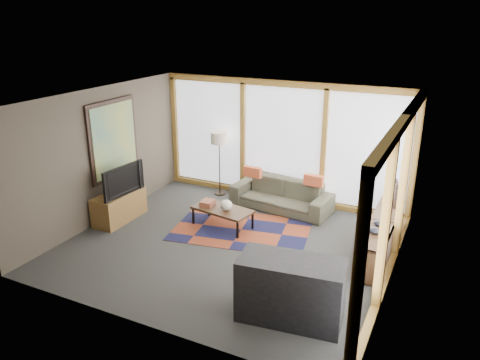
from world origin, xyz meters
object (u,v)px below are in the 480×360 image
at_px(sofa, 281,195).
at_px(bookshelf, 381,236).
at_px(television, 120,180).
at_px(bar_counter, 291,290).
at_px(tv_console, 119,206).
at_px(floor_lamp, 219,164).
at_px(coffee_table, 223,218).

distance_m(sofa, bookshelf, 2.44).
distance_m(television, bar_counter, 4.34).
bearing_deg(sofa, tv_console, -137.97).
bearing_deg(floor_lamp, sofa, -6.25).
xyz_separation_m(floor_lamp, bar_counter, (3.01, -3.61, -0.28)).
relative_size(coffee_table, television, 1.11).
bearing_deg(sofa, bookshelf, -18.28).
relative_size(sofa, bookshelf, 0.89).
distance_m(floor_lamp, bookshelf, 3.97).
bearing_deg(coffee_table, tv_console, -163.14).
bearing_deg(sofa, coffee_table, -111.22).
distance_m(tv_console, bar_counter, 4.41).
relative_size(bookshelf, bar_counter, 1.69).
height_order(floor_lamp, television, floor_lamp).
bearing_deg(floor_lamp, bookshelf, -17.51).
xyz_separation_m(television, bar_counter, (4.04, -1.50, -0.43)).
xyz_separation_m(coffee_table, tv_console, (-1.99, -0.60, 0.10)).
height_order(floor_lamp, tv_console, floor_lamp).
bearing_deg(floor_lamp, tv_console, -118.40).
height_order(sofa, floor_lamp, floor_lamp).
height_order(television, bar_counter, television).
relative_size(tv_console, television, 1.12).
xyz_separation_m(sofa, coffee_table, (-0.69, -1.32, -0.12)).
bearing_deg(television, tv_console, 81.15).
distance_m(floor_lamp, bar_counter, 4.71).
relative_size(floor_lamp, bar_counter, 1.04).
distance_m(coffee_table, bar_counter, 3.04).
relative_size(bookshelf, tv_console, 2.05).
xyz_separation_m(coffee_table, television, (-1.89, -0.63, 0.68)).
bearing_deg(bar_counter, tv_console, 152.69).
xyz_separation_m(bookshelf, television, (-4.80, -0.92, 0.58)).
bearing_deg(coffee_table, bar_counter, -44.67).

